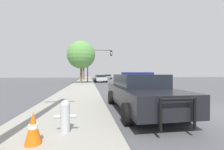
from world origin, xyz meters
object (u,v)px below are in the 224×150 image
at_px(car_background_midblock, 100,78).
at_px(car_background_oncoming, 123,78).
at_px(police_car, 139,91).
at_px(fire_hydrant, 65,115).
at_px(car_background_distant, 108,77).
at_px(tree_sidewalk_mid, 81,55).
at_px(tree_sidewalk_far, 84,58).
at_px(traffic_light, 97,59).
at_px(traffic_cone, 33,128).

xyz_separation_m(car_background_midblock, car_background_oncoming, (4.76, 2.62, 0.01)).
bearing_deg(police_car, car_background_oncoming, -101.64).
distance_m(fire_hydrant, car_background_oncoming, 26.49).
relative_size(car_background_distant, tree_sidewalk_mid, 0.67).
height_order(car_background_distant, tree_sidewalk_far, tree_sidewalk_far).
bearing_deg(car_background_midblock, tree_sidewalk_far, 103.78).
bearing_deg(traffic_light, tree_sidewalk_mid, -147.04).
bearing_deg(fire_hydrant, tree_sidewalk_far, 91.19).
height_order(police_car, car_background_oncoming, police_car).
height_order(police_car, tree_sidewalk_mid, tree_sidewalk_mid).
height_order(traffic_light, car_background_oncoming, traffic_light).
height_order(traffic_light, traffic_cone, traffic_light).
bearing_deg(car_background_midblock, car_background_distant, 73.48).
bearing_deg(police_car, traffic_light, -88.10).
xyz_separation_m(fire_hydrant, traffic_cone, (-0.52, -0.51, -0.08)).
bearing_deg(police_car, traffic_cone, 41.43).
distance_m(traffic_light, tree_sidewalk_far, 12.54).
xyz_separation_m(car_background_midblock, traffic_cone, (-3.07, -23.35, -0.25)).
height_order(police_car, tree_sidewalk_far, tree_sidewalk_far).
bearing_deg(tree_sidewalk_mid, fire_hydrant, -88.32).
height_order(police_car, fire_hydrant, police_car).
bearing_deg(car_background_midblock, car_background_oncoming, 24.37).
xyz_separation_m(tree_sidewalk_mid, tree_sidewalk_far, (-0.12, 13.80, 0.97)).
distance_m(police_car, tree_sidewalk_far, 30.90).
relative_size(traffic_light, car_background_oncoming, 1.15).
bearing_deg(tree_sidewalk_mid, tree_sidewalk_far, 90.51).
distance_m(car_background_distant, car_background_oncoming, 12.74).
bearing_deg(traffic_cone, car_background_distant, 80.69).
relative_size(car_background_distant, tree_sidewalk_far, 0.58).
distance_m(fire_hydrant, tree_sidewalk_mid, 19.19).
distance_m(traffic_light, car_background_distant, 18.39).
distance_m(fire_hydrant, tree_sidewalk_far, 32.96).
relative_size(police_car, fire_hydrant, 6.85).
bearing_deg(traffic_light, car_background_midblock, 75.58).
relative_size(traffic_light, car_background_midblock, 1.31).
relative_size(fire_hydrant, traffic_light, 0.14).
height_order(fire_hydrant, traffic_light, traffic_light).
distance_m(car_background_midblock, car_background_distant, 15.62).
relative_size(fire_hydrant, car_background_midblock, 0.18).
bearing_deg(tree_sidewalk_far, fire_hydrant, -88.81).
bearing_deg(car_background_distant, police_car, -93.60).
distance_m(police_car, fire_hydrant, 3.40).
relative_size(car_background_distant, traffic_cone, 6.63).
bearing_deg(tree_sidewalk_mid, police_car, -79.38).
xyz_separation_m(fire_hydrant, tree_sidewalk_far, (-0.68, 32.62, 4.70)).
distance_m(police_car, car_background_distant, 36.05).
xyz_separation_m(tree_sidewalk_mid, traffic_cone, (0.03, -19.33, -3.82)).
relative_size(car_background_midblock, car_background_distant, 0.98).
distance_m(car_background_distant, tree_sidewalk_mid, 20.63).
xyz_separation_m(car_background_oncoming, tree_sidewalk_mid, (-7.87, -6.64, 3.56)).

